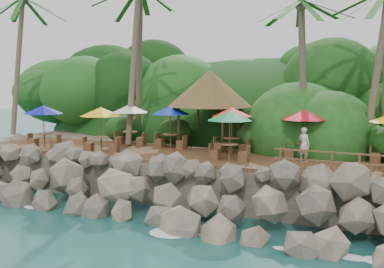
% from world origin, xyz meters
% --- Properties ---
extents(ground, '(140.00, 140.00, 0.00)m').
position_xyz_m(ground, '(0.00, 0.00, 0.00)').
color(ground, '#19514F').
rests_on(ground, ground).
extents(land_base, '(32.00, 25.20, 2.10)m').
position_xyz_m(land_base, '(0.00, 16.00, 1.05)').
color(land_base, gray).
rests_on(land_base, ground).
extents(jungle_hill, '(44.80, 28.00, 15.40)m').
position_xyz_m(jungle_hill, '(0.00, 23.50, 0.00)').
color(jungle_hill, '#143811').
rests_on(jungle_hill, ground).
extents(seawall, '(29.00, 4.00, 2.30)m').
position_xyz_m(seawall, '(0.00, 2.00, 1.15)').
color(seawall, gray).
rests_on(seawall, ground).
extents(terrace, '(26.00, 5.00, 0.20)m').
position_xyz_m(terrace, '(0.00, 6.00, 2.20)').
color(terrace, brown).
rests_on(terrace, land_base).
extents(jungle_foliage, '(44.00, 16.00, 12.00)m').
position_xyz_m(jungle_foliage, '(0.00, 15.00, 0.00)').
color(jungle_foliage, '#143811').
rests_on(jungle_foliage, ground).
extents(foam_line, '(25.20, 0.80, 0.06)m').
position_xyz_m(foam_line, '(0.00, 0.30, 0.03)').
color(foam_line, white).
rests_on(foam_line, ground).
extents(palapa, '(5.11, 5.11, 4.60)m').
position_xyz_m(palapa, '(-0.34, 9.25, 5.79)').
color(palapa, brown).
rests_on(palapa, ground).
extents(dining_clusters, '(22.21, 5.51, 2.50)m').
position_xyz_m(dining_clusters, '(1.10, 6.14, 4.38)').
color(dining_clusters, brown).
rests_on(dining_clusters, terrace).
extents(railing, '(7.20, 0.10, 1.00)m').
position_xyz_m(railing, '(8.73, 3.65, 2.91)').
color(railing, brown).
rests_on(railing, terrace).
extents(waiter, '(0.73, 0.63, 1.70)m').
position_xyz_m(waiter, '(5.92, 6.35, 3.15)').
color(waiter, silver).
rests_on(waiter, terrace).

